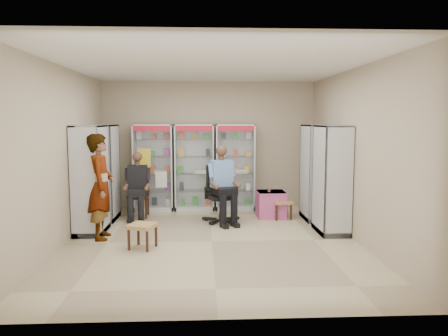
{
  "coord_description": "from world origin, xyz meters",
  "views": [
    {
      "loc": [
        -0.15,
        -7.4,
        2.1
      ],
      "look_at": [
        0.24,
        0.7,
        1.2
      ],
      "focal_mm": 35.0,
      "sensor_mm": 36.0,
      "label": 1
    }
  ],
  "objects_px": {
    "wooden_chair": "(139,196)",
    "woven_stool_b": "(143,236)",
    "cabinet_left_far": "(104,173)",
    "cabinet_right_far": "(316,172)",
    "cabinet_right_near": "(332,180)",
    "seated_shopkeeper": "(221,187)",
    "cabinet_back_left": "(153,168)",
    "office_chair": "(221,194)",
    "cabinet_back_mid": "(194,167)",
    "standing_man": "(101,187)",
    "cabinet_back_right": "(235,167)",
    "woven_stool_a": "(282,210)",
    "cabinet_left_near": "(91,180)",
    "pink_trunk": "(271,204)"
  },
  "relations": [
    {
      "from": "wooden_chair",
      "to": "seated_shopkeeper",
      "type": "xyz_separation_m",
      "value": [
        1.77,
        -0.59,
        0.28
      ]
    },
    {
      "from": "cabinet_back_right",
      "to": "pink_trunk",
      "type": "bearing_deg",
      "value": -51.41
    },
    {
      "from": "cabinet_right_near",
      "to": "woven_stool_b",
      "type": "relative_size",
      "value": 4.9
    },
    {
      "from": "cabinet_right_near",
      "to": "cabinet_left_near",
      "type": "distance_m",
      "value": 4.46
    },
    {
      "from": "cabinet_left_near",
      "to": "standing_man",
      "type": "xyz_separation_m",
      "value": [
        0.28,
        -0.41,
        -0.07
      ]
    },
    {
      "from": "wooden_chair",
      "to": "pink_trunk",
      "type": "distance_m",
      "value": 2.88
    },
    {
      "from": "cabinet_back_left",
      "to": "seated_shopkeeper",
      "type": "height_order",
      "value": "cabinet_back_left"
    },
    {
      "from": "seated_shopkeeper",
      "to": "cabinet_right_near",
      "type": "bearing_deg",
      "value": -43.24
    },
    {
      "from": "cabinet_back_left",
      "to": "cabinet_back_right",
      "type": "height_order",
      "value": "same"
    },
    {
      "from": "woven_stool_b",
      "to": "cabinet_left_far",
      "type": "bearing_deg",
      "value": 116.64
    },
    {
      "from": "cabinet_right_near",
      "to": "woven_stool_a",
      "type": "xyz_separation_m",
      "value": [
        -0.71,
        1.17,
        -0.8
      ]
    },
    {
      "from": "cabinet_back_mid",
      "to": "pink_trunk",
      "type": "height_order",
      "value": "cabinet_back_mid"
    },
    {
      "from": "cabinet_left_near",
      "to": "wooden_chair",
      "type": "bearing_deg",
      "value": 152.39
    },
    {
      "from": "cabinet_back_mid",
      "to": "seated_shopkeeper",
      "type": "height_order",
      "value": "cabinet_back_mid"
    },
    {
      "from": "cabinet_back_mid",
      "to": "pink_trunk",
      "type": "distance_m",
      "value": 2.02
    },
    {
      "from": "wooden_chair",
      "to": "woven_stool_b",
      "type": "height_order",
      "value": "wooden_chair"
    },
    {
      "from": "office_chair",
      "to": "woven_stool_b",
      "type": "height_order",
      "value": "office_chair"
    },
    {
      "from": "woven_stool_a",
      "to": "woven_stool_b",
      "type": "relative_size",
      "value": 0.96
    },
    {
      "from": "seated_shopkeeper",
      "to": "cabinet_back_mid",
      "type": "bearing_deg",
      "value": 94.55
    },
    {
      "from": "wooden_chair",
      "to": "cabinet_back_left",
      "type": "bearing_deg",
      "value": 71.1
    },
    {
      "from": "cabinet_back_left",
      "to": "cabinet_back_mid",
      "type": "xyz_separation_m",
      "value": [
        0.95,
        0.0,
        0.0
      ]
    },
    {
      "from": "wooden_chair",
      "to": "woven_stool_a",
      "type": "relative_size",
      "value": 2.39
    },
    {
      "from": "office_chair",
      "to": "seated_shopkeeper",
      "type": "xyz_separation_m",
      "value": [
        0.0,
        -0.05,
        0.16
      ]
    },
    {
      "from": "pink_trunk",
      "to": "standing_man",
      "type": "height_order",
      "value": "standing_man"
    },
    {
      "from": "cabinet_back_left",
      "to": "cabinet_right_far",
      "type": "relative_size",
      "value": 1.0
    },
    {
      "from": "cabinet_right_near",
      "to": "seated_shopkeeper",
      "type": "bearing_deg",
      "value": 65.58
    },
    {
      "from": "cabinet_right_near",
      "to": "seated_shopkeeper",
      "type": "relative_size",
      "value": 1.34
    },
    {
      "from": "cabinet_back_left",
      "to": "seated_shopkeeper",
      "type": "distance_m",
      "value": 2.03
    },
    {
      "from": "cabinet_back_left",
      "to": "wooden_chair",
      "type": "height_order",
      "value": "cabinet_back_left"
    },
    {
      "from": "cabinet_left_far",
      "to": "cabinet_left_near",
      "type": "distance_m",
      "value": 1.1
    },
    {
      "from": "seated_shopkeeper",
      "to": "standing_man",
      "type": "relative_size",
      "value": 0.8
    },
    {
      "from": "cabinet_back_right",
      "to": "woven_stool_a",
      "type": "distance_m",
      "value": 1.62
    },
    {
      "from": "office_chair",
      "to": "woven_stool_a",
      "type": "height_order",
      "value": "office_chair"
    },
    {
      "from": "office_chair",
      "to": "cabinet_back_left",
      "type": "bearing_deg",
      "value": 121.35
    },
    {
      "from": "cabinet_back_mid",
      "to": "woven_stool_a",
      "type": "relative_size",
      "value": 5.09
    },
    {
      "from": "cabinet_left_near",
      "to": "woven_stool_b",
      "type": "bearing_deg",
      "value": 45.63
    },
    {
      "from": "cabinet_right_near",
      "to": "pink_trunk",
      "type": "height_order",
      "value": "cabinet_right_near"
    },
    {
      "from": "standing_man",
      "to": "cabinet_left_far",
      "type": "bearing_deg",
      "value": 5.58
    },
    {
      "from": "cabinet_back_right",
      "to": "cabinet_back_mid",
      "type": "bearing_deg",
      "value": 180.0
    },
    {
      "from": "wooden_chair",
      "to": "seated_shopkeeper",
      "type": "relative_size",
      "value": 0.63
    },
    {
      "from": "cabinet_back_left",
      "to": "standing_man",
      "type": "bearing_deg",
      "value": -104.93
    },
    {
      "from": "cabinet_right_far",
      "to": "standing_man",
      "type": "bearing_deg",
      "value": 107.38
    },
    {
      "from": "cabinet_left_near",
      "to": "pink_trunk",
      "type": "distance_m",
      "value": 3.79
    },
    {
      "from": "cabinet_back_left",
      "to": "cabinet_right_far",
      "type": "height_order",
      "value": "same"
    },
    {
      "from": "standing_man",
      "to": "cabinet_back_right",
      "type": "bearing_deg",
      "value": -51.22
    },
    {
      "from": "standing_man",
      "to": "cabinet_back_mid",
      "type": "bearing_deg",
      "value": -38.21
    },
    {
      "from": "cabinet_back_mid",
      "to": "wooden_chair",
      "type": "height_order",
      "value": "cabinet_back_mid"
    },
    {
      "from": "cabinet_left_far",
      "to": "standing_man",
      "type": "bearing_deg",
      "value": 10.52
    },
    {
      "from": "cabinet_back_right",
      "to": "wooden_chair",
      "type": "relative_size",
      "value": 2.13
    },
    {
      "from": "cabinet_left_far",
      "to": "cabinet_right_far",
      "type": "bearing_deg",
      "value": 87.43
    }
  ]
}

